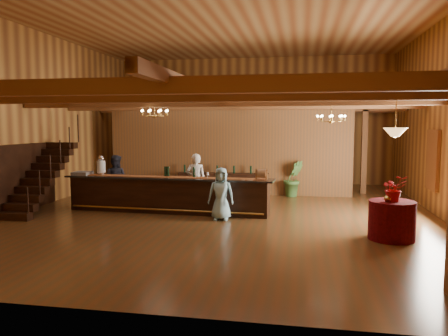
% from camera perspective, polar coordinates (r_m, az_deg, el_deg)
% --- Properties ---
extents(floor, '(14.00, 14.00, 0.00)m').
position_cam_1_polar(floor, '(12.88, 0.07, -5.82)').
color(floor, brown).
rests_on(floor, ground).
extents(ceiling, '(14.00, 14.00, 0.00)m').
position_cam_1_polar(ceiling, '(12.96, 0.07, 18.76)').
color(ceiling, '#B08447').
rests_on(ceiling, wall_back).
extents(wall_back, '(12.00, 0.10, 5.50)m').
position_cam_1_polar(wall_back, '(19.55, 3.68, 6.19)').
color(wall_back, '#B17832').
rests_on(wall_back, floor).
extents(wall_front, '(12.00, 0.10, 5.50)m').
position_cam_1_polar(wall_front, '(5.86, -12.08, 7.37)').
color(wall_front, '#B17832').
rests_on(wall_front, floor).
extents(wall_left, '(0.10, 14.00, 5.50)m').
position_cam_1_polar(wall_left, '(14.89, -23.43, 5.91)').
color(wall_left, '#B17832').
rests_on(wall_left, floor).
extents(wall_right, '(0.10, 14.00, 5.50)m').
position_cam_1_polar(wall_right, '(12.99, 27.27, 5.86)').
color(wall_right, '#B17832').
rests_on(wall_right, floor).
extents(beam_grid, '(11.90, 13.90, 0.39)m').
position_cam_1_polar(beam_grid, '(13.14, 0.46, 8.62)').
color(beam_grid, brown).
rests_on(beam_grid, wall_left).
extents(support_posts, '(9.20, 10.20, 3.20)m').
position_cam_1_polar(support_posts, '(12.17, -0.34, 1.12)').
color(support_posts, brown).
rests_on(support_posts, floor).
extents(partition_wall, '(9.00, 0.18, 3.10)m').
position_cam_1_polar(partition_wall, '(16.19, 0.49, 2.07)').
color(partition_wall, brown).
rests_on(partition_wall, floor).
extents(window_right_back, '(0.12, 1.05, 1.75)m').
position_cam_1_polar(window_right_back, '(13.98, 25.65, 0.94)').
color(window_right_back, white).
rests_on(window_right_back, wall_right).
extents(staircase, '(1.00, 2.80, 2.00)m').
position_cam_1_polar(staircase, '(14.06, -22.95, -1.17)').
color(staircase, black).
rests_on(staircase, floor).
extents(backroom_boxes, '(4.10, 0.60, 1.10)m').
position_cam_1_polar(backroom_boxes, '(18.21, 2.19, -0.76)').
color(backroom_boxes, black).
rests_on(backroom_boxes, floor).
extents(tasting_bar, '(6.28, 1.09, 1.05)m').
position_cam_1_polar(tasting_bar, '(12.93, -7.38, -3.44)').
color(tasting_bar, black).
rests_on(tasting_bar, floor).
extents(beverage_dispenser, '(0.26, 0.26, 0.60)m').
position_cam_1_polar(beverage_dispenser, '(13.77, -15.75, 0.30)').
color(beverage_dispenser, silver).
rests_on(beverage_dispenser, tasting_bar).
extents(glass_rack_tray, '(0.50, 0.50, 0.10)m').
position_cam_1_polar(glass_rack_tray, '(13.99, -18.03, -0.66)').
color(glass_rack_tray, gray).
rests_on(glass_rack_tray, tasting_bar).
extents(raffle_drum, '(0.34, 0.24, 0.30)m').
position_cam_1_polar(raffle_drum, '(12.12, 4.93, -0.74)').
color(raffle_drum, '#99673A').
rests_on(raffle_drum, tasting_bar).
extents(bar_bottle_0, '(0.07, 0.07, 0.30)m').
position_cam_1_polar(bar_bottle_0, '(12.99, -7.66, -0.45)').
color(bar_bottle_0, black).
rests_on(bar_bottle_0, tasting_bar).
extents(bar_bottle_1, '(0.07, 0.07, 0.30)m').
position_cam_1_polar(bar_bottle_1, '(12.97, -7.33, -0.46)').
color(bar_bottle_1, black).
rests_on(bar_bottle_1, tasting_bar).
extents(bar_bottle_2, '(0.07, 0.07, 0.30)m').
position_cam_1_polar(bar_bottle_2, '(12.71, -3.94, -0.55)').
color(bar_bottle_2, black).
rests_on(bar_bottle_2, tasting_bar).
extents(backbar_shelf, '(2.90, 0.72, 0.81)m').
position_cam_1_polar(backbar_shelf, '(16.05, -0.88, -2.07)').
color(backbar_shelf, black).
rests_on(backbar_shelf, floor).
extents(round_table, '(1.01, 1.01, 0.88)m').
position_cam_1_polar(round_table, '(10.51, 21.07, -6.39)').
color(round_table, '#62050C').
rests_on(round_table, floor).
extents(chandelier_left, '(0.80, 0.80, 0.44)m').
position_cam_1_polar(chandelier_left, '(12.86, -9.05, 7.14)').
color(chandelier_left, gold).
rests_on(chandelier_left, beam_grid).
extents(chandelier_right, '(0.80, 0.80, 0.60)m').
position_cam_1_polar(chandelier_right, '(12.95, 13.82, 6.36)').
color(chandelier_right, gold).
rests_on(chandelier_right, beam_grid).
extents(pendant_lamp, '(0.52, 0.52, 0.90)m').
position_cam_1_polar(pendant_lamp, '(10.29, 21.46, 4.38)').
color(pendant_lamp, gold).
rests_on(pendant_lamp, beam_grid).
extents(bartender, '(0.65, 0.46, 1.69)m').
position_cam_1_polar(bartender, '(13.49, -3.68, -1.67)').
color(bartender, white).
rests_on(bartender, floor).
extents(staff_second, '(0.79, 0.62, 1.61)m').
position_cam_1_polar(staff_second, '(14.35, -13.98, -1.54)').
color(staff_second, '#252734').
rests_on(staff_second, floor).
extents(guest, '(0.71, 0.48, 1.43)m').
position_cam_1_polar(guest, '(11.77, -0.40, -3.38)').
color(guest, '#93CBDD').
rests_on(guest, floor).
extents(floor_plant, '(0.88, 0.80, 1.30)m').
position_cam_1_polar(floor_plant, '(15.80, 9.07, -1.36)').
color(floor_plant, '#427331').
rests_on(floor_plant, floor).
extents(table_flowers, '(0.63, 0.57, 0.59)m').
position_cam_1_polar(table_flowers, '(10.29, 21.32, -2.52)').
color(table_flowers, '#A10D12').
rests_on(table_flowers, round_table).
extents(table_vase, '(0.18, 0.18, 0.31)m').
position_cam_1_polar(table_vase, '(10.24, 20.66, -3.31)').
color(table_vase, gold).
rests_on(table_vase, round_table).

